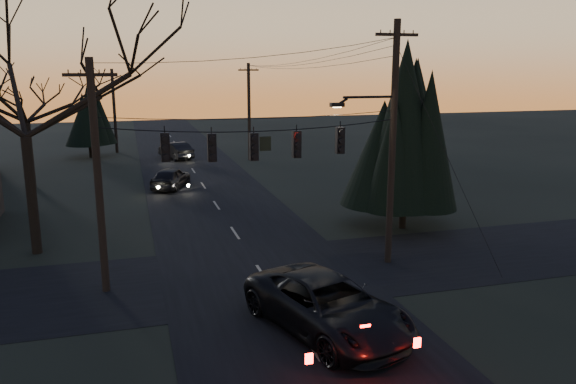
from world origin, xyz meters
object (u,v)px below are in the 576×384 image
object	(u,v)px
utility_pole_far_l	(117,153)
suv_near	(327,306)
bare_tree_left	(21,88)
utility_pole_right	(388,262)
sedan_oncoming_a	(171,178)
utility_pole_far_r	(250,160)
sedan_oncoming_b	(176,151)
evergreen_right	(406,135)
utility_pole_left	(106,291)

from	to	relation	value
utility_pole_far_l	suv_near	world-z (taller)	utility_pole_far_l
suv_near	bare_tree_left	bearing A→B (deg)	114.74
utility_pole_right	sedan_oncoming_a	bearing A→B (deg)	113.56
utility_pole_far_l	suv_near	xyz separation A→B (m)	(6.80, -41.35, 0.87)
utility_pole_far_r	utility_pole_right	bearing A→B (deg)	-90.00
sedan_oncoming_a	suv_near	bearing A→B (deg)	120.99
utility_pole_far_l	bare_tree_left	distance (m)	31.58
utility_pole_right	utility_pole_far_r	bearing A→B (deg)	90.00
bare_tree_left	sedan_oncoming_b	bearing A→B (deg)	71.69
evergreen_right	utility_pole_far_r	bearing A→B (deg)	97.38
sedan_oncoming_b	utility_pole_right	bearing A→B (deg)	82.49
sedan_oncoming_b	sedan_oncoming_a	bearing A→B (deg)	64.44
sedan_oncoming_a	utility_pole_far_r	bearing A→B (deg)	-103.51
sedan_oncoming_a	sedan_oncoming_b	bearing A→B (deg)	-72.90
utility_pole_right	bare_tree_left	bearing A→B (deg)	159.60
utility_pole_far_l	suv_near	distance (m)	41.91
bare_tree_left	sedan_oncoming_b	world-z (taller)	bare_tree_left
utility_pole_far_r	sedan_oncoming_b	xyz separation A→B (m)	(-6.30, 2.54, 0.75)
bare_tree_left	suv_near	distance (m)	16.00
bare_tree_left	suv_near	bearing A→B (deg)	-47.42
bare_tree_left	utility_pole_far_l	bearing A→B (deg)	84.19
evergreen_right	sedan_oncoming_b	size ratio (longest dim) A/B	1.85
utility_pole_left	utility_pole_far_r	world-z (taller)	same
utility_pole_left	suv_near	bearing A→B (deg)	-38.19
utility_pole_left	suv_near	distance (m)	8.70
utility_pole_right	sedan_oncoming_b	world-z (taller)	utility_pole_right
evergreen_right	bare_tree_left	bearing A→B (deg)	177.25
utility_pole_left	utility_pole_far_l	world-z (taller)	utility_pole_left
suv_near	sedan_oncoming_b	size ratio (longest dim) A/B	1.36
utility_pole_far_l	suv_near	size ratio (longest dim) A/B	1.28
utility_pole_far_l	evergreen_right	world-z (taller)	evergreen_right
utility_pole_right	utility_pole_far_r	size ratio (longest dim) A/B	1.18
utility_pole_left	sedan_oncoming_a	distance (m)	18.15
evergreen_right	suv_near	world-z (taller)	evergreen_right
utility_pole_far_r	sedan_oncoming_a	bearing A→B (deg)	-127.00
utility_pole_right	utility_pole_far_l	size ratio (longest dim) A/B	1.25
utility_pole_far_r	bare_tree_left	size ratio (longest dim) A/B	0.81
evergreen_right	sedan_oncoming_a	size ratio (longest dim) A/B	1.96
utility_pole_far_l	sedan_oncoming_a	size ratio (longest dim) A/B	1.85
bare_tree_left	sedan_oncoming_a	world-z (taller)	bare_tree_left
utility_pole_left	bare_tree_left	distance (m)	9.62
utility_pole_left	sedan_oncoming_a	world-z (taller)	utility_pole_left
bare_tree_left	sedan_oncoming_b	size ratio (longest dim) A/B	2.31
utility_pole_far_l	bare_tree_left	xyz separation A→B (m)	(-3.11, -30.57, 7.31)
utility_pole_far_l	utility_pole_right	bearing A→B (deg)	-72.28
utility_pole_left	evergreen_right	world-z (taller)	evergreen_right
bare_tree_left	sedan_oncoming_a	size ratio (longest dim) A/B	2.44
utility_pole_left	suv_near	world-z (taller)	utility_pole_left
utility_pole_far_r	suv_near	distance (m)	33.69
utility_pole_left	sedan_oncoming_b	bearing A→B (deg)	80.34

